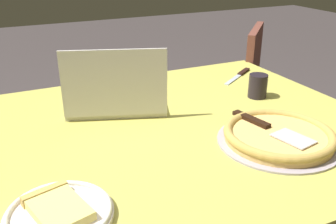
{
  "coord_description": "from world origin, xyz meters",
  "views": [
    {
      "loc": [
        -0.46,
        -0.96,
        1.26
      ],
      "look_at": [
        -0.01,
        0.01,
        0.79
      ],
      "focal_mm": 40.7,
      "sensor_mm": 36.0,
      "label": 1
    }
  ],
  "objects_px": {
    "pizza_plate": "(59,212)",
    "chair_near": "(231,93)",
    "laptop": "(117,97)",
    "drink_cup": "(258,86)",
    "dining_table": "(172,145)",
    "table_knife": "(240,75)",
    "pizza_tray": "(278,136)"
  },
  "relations": [
    {
      "from": "dining_table",
      "to": "pizza_plate",
      "type": "height_order",
      "value": "pizza_plate"
    },
    {
      "from": "pizza_plate",
      "to": "chair_near",
      "type": "bearing_deg",
      "value": 41.98
    },
    {
      "from": "pizza_tray",
      "to": "table_knife",
      "type": "height_order",
      "value": "pizza_tray"
    },
    {
      "from": "dining_table",
      "to": "table_knife",
      "type": "bearing_deg",
      "value": 34.96
    },
    {
      "from": "pizza_plate",
      "to": "drink_cup",
      "type": "height_order",
      "value": "drink_cup"
    },
    {
      "from": "laptop",
      "to": "chair_near",
      "type": "bearing_deg",
      "value": 31.89
    },
    {
      "from": "table_knife",
      "to": "pizza_tray",
      "type": "bearing_deg",
      "value": -114.82
    },
    {
      "from": "laptop",
      "to": "drink_cup",
      "type": "distance_m",
      "value": 0.52
    },
    {
      "from": "dining_table",
      "to": "pizza_plate",
      "type": "relative_size",
      "value": 5.77
    },
    {
      "from": "laptop",
      "to": "drink_cup",
      "type": "xyz_separation_m",
      "value": [
        0.52,
        -0.09,
        -0.01
      ]
    },
    {
      "from": "laptop",
      "to": "chair_near",
      "type": "xyz_separation_m",
      "value": [
        0.82,
        0.51,
        -0.29
      ]
    },
    {
      "from": "laptop",
      "to": "drink_cup",
      "type": "relative_size",
      "value": 4.41
    },
    {
      "from": "pizza_plate",
      "to": "chair_near",
      "type": "relative_size",
      "value": 0.26
    },
    {
      "from": "pizza_plate",
      "to": "chair_near",
      "type": "distance_m",
      "value": 1.51
    },
    {
      "from": "pizza_plate",
      "to": "chair_near",
      "type": "height_order",
      "value": "chair_near"
    },
    {
      "from": "dining_table",
      "to": "table_knife",
      "type": "xyz_separation_m",
      "value": [
        0.49,
        0.34,
        0.07
      ]
    },
    {
      "from": "pizza_tray",
      "to": "drink_cup",
      "type": "bearing_deg",
      "value": 62.29
    },
    {
      "from": "pizza_plate",
      "to": "table_knife",
      "type": "bearing_deg",
      "value": 35.28
    },
    {
      "from": "drink_cup",
      "to": "pizza_plate",
      "type": "bearing_deg",
      "value": -154.03
    },
    {
      "from": "dining_table",
      "to": "table_knife",
      "type": "distance_m",
      "value": 0.6
    },
    {
      "from": "dining_table",
      "to": "laptop",
      "type": "xyz_separation_m",
      "value": [
        -0.11,
        0.2,
        0.11
      ]
    },
    {
      "from": "laptop",
      "to": "pizza_plate",
      "type": "relative_size",
      "value": 1.71
    },
    {
      "from": "laptop",
      "to": "table_knife",
      "type": "distance_m",
      "value": 0.63
    },
    {
      "from": "dining_table",
      "to": "table_knife",
      "type": "height_order",
      "value": "table_knife"
    },
    {
      "from": "dining_table",
      "to": "pizza_tray",
      "type": "distance_m",
      "value": 0.33
    },
    {
      "from": "dining_table",
      "to": "drink_cup",
      "type": "height_order",
      "value": "drink_cup"
    },
    {
      "from": "pizza_tray",
      "to": "chair_near",
      "type": "height_order",
      "value": "chair_near"
    },
    {
      "from": "dining_table",
      "to": "drink_cup",
      "type": "relative_size",
      "value": 14.93
    },
    {
      "from": "pizza_tray",
      "to": "laptop",
      "type": "bearing_deg",
      "value": 130.12
    },
    {
      "from": "laptop",
      "to": "dining_table",
      "type": "bearing_deg",
      "value": -59.82
    },
    {
      "from": "laptop",
      "to": "drink_cup",
      "type": "bearing_deg",
      "value": -10.38
    },
    {
      "from": "chair_near",
      "to": "pizza_tray",
      "type": "bearing_deg",
      "value": -117.16
    }
  ]
}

